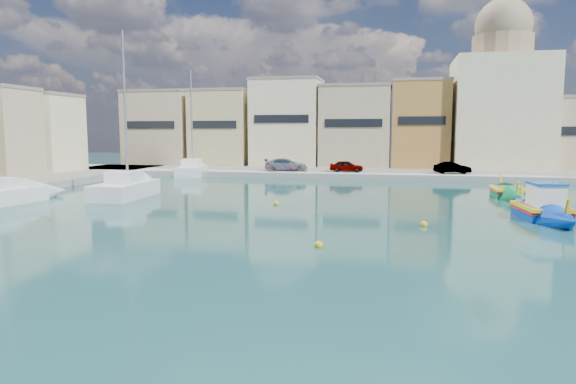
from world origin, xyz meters
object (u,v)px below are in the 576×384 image
(yacht_midnorth, at_px, (137,188))
(luzzu_blue_cabin, at_px, (541,212))
(yacht_north, at_px, (195,170))
(luzzu_green, at_px, (508,193))
(yacht_mid, at_px, (21,195))
(church_block, at_px, (500,97))

(yacht_midnorth, bearing_deg, luzzu_blue_cabin, -10.88)
(luzzu_blue_cabin, xyz_separation_m, yacht_midnorth, (-26.46, 5.08, 0.12))
(luzzu_blue_cabin, distance_m, yacht_north, 36.88)
(luzzu_blue_cabin, xyz_separation_m, luzzu_green, (0.14, 9.28, -0.11))
(yacht_mid, bearing_deg, yacht_midnorth, 41.02)
(church_block, distance_m, yacht_mid, 48.13)
(luzzu_blue_cabin, height_order, luzzu_green, luzzu_blue_cabin)
(church_block, distance_m, luzzu_blue_cabin, 32.71)
(luzzu_blue_cabin, xyz_separation_m, yacht_mid, (-32.25, 0.05, 0.08))
(luzzu_blue_cabin, distance_m, luzzu_green, 9.28)
(luzzu_green, bearing_deg, luzzu_blue_cabin, -90.87)
(yacht_midnorth, distance_m, yacht_mid, 7.67)
(luzzu_green, distance_m, yacht_midnorth, 26.93)
(yacht_midnorth, relative_size, yacht_mid, 1.09)
(luzzu_green, xyz_separation_m, yacht_midnorth, (-26.60, -4.19, 0.23))
(yacht_mid, bearing_deg, luzzu_blue_cabin, -0.09)
(yacht_midnorth, bearing_deg, yacht_north, 98.46)
(luzzu_blue_cabin, bearing_deg, yacht_north, 142.04)
(church_block, relative_size, luzzu_green, 2.47)
(church_block, xyz_separation_m, yacht_midnorth, (-29.73, -26.45, -7.91))
(church_block, distance_m, yacht_midnorth, 40.57)
(luzzu_green, xyz_separation_m, yacht_mid, (-32.39, -9.23, 0.19))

